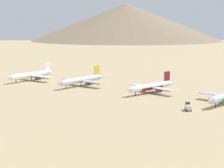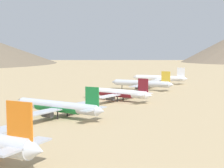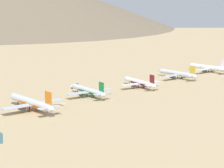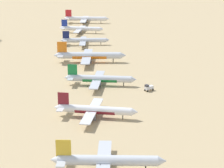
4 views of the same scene
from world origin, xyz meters
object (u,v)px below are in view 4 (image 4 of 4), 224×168
(parked_jet_6, at_px, (81,29))
(parked_jet_4, at_px, (89,56))
(parked_jet_5, at_px, (84,40))
(service_truck, at_px, (149,87))
(parked_jet_1, at_px, (106,161))
(parked_jet_2, at_px, (94,110))
(parked_jet_3, at_px, (99,79))
(parked_jet_7, at_px, (85,19))

(parked_jet_6, bearing_deg, parked_jet_4, -77.79)
(parked_jet_5, bearing_deg, service_truck, -63.84)
(parked_jet_1, distance_m, parked_jet_2, 51.59)
(parked_jet_3, height_order, service_truck, parked_jet_3)
(parked_jet_1, xyz_separation_m, parked_jet_3, (-14.23, 99.19, -0.07))
(parked_jet_4, xyz_separation_m, parked_jet_7, (-24.38, 148.67, -0.28))
(parked_jet_2, relative_size, parked_jet_7, 0.88)
(parked_jet_2, xyz_separation_m, parked_jet_3, (-3.30, 48.76, 0.15))
(parked_jet_2, distance_m, service_truck, 49.14)
(parked_jet_1, distance_m, parked_jet_5, 204.64)
(parked_jet_6, distance_m, service_truck, 168.84)
(parked_jet_4, relative_size, parked_jet_5, 1.26)
(parked_jet_1, bearing_deg, parked_jet_5, 100.83)
(parked_jet_3, distance_m, service_truck, 30.15)
(parked_jet_7, bearing_deg, parked_jet_3, -79.32)
(parked_jet_3, bearing_deg, service_truck, -13.59)
(parked_jet_1, xyz_separation_m, parked_jet_2, (-10.93, 50.42, -0.23))
(parked_jet_5, relative_size, service_truck, 7.30)
(parked_jet_1, height_order, parked_jet_6, parked_jet_1)
(parked_jet_2, distance_m, parked_jet_3, 48.88)
(parked_jet_3, xyz_separation_m, parked_jet_6, (-34.56, 149.25, -0.09))
(parked_jet_1, xyz_separation_m, parked_jet_4, (-27.32, 149.18, 0.66))
(parked_jet_2, relative_size, service_truck, 7.52)
(parked_jet_4, xyz_separation_m, service_truck, (42.32, -57.07, -2.82))
(parked_jet_3, distance_m, parked_jet_7, 202.17)
(parked_jet_2, height_order, parked_jet_5, parked_jet_2)
(parked_jet_1, relative_size, parked_jet_3, 1.01)
(parked_jet_4, distance_m, parked_jet_6, 101.55)
(parked_jet_7, xyz_separation_m, service_truck, (66.70, -205.73, -2.54))
(parked_jet_1, distance_m, service_truck, 93.36)
(parked_jet_1, xyz_separation_m, parked_jet_6, (-48.79, 248.43, -0.17))
(parked_jet_6, relative_size, service_truck, 7.54)
(parked_jet_3, height_order, parked_jet_5, parked_jet_3)
(parked_jet_4, height_order, parked_jet_7, parked_jet_4)
(parked_jet_2, xyz_separation_m, parked_jet_6, (-37.86, 198.01, 0.06))
(parked_jet_4, bearing_deg, parked_jet_7, 99.31)
(parked_jet_1, height_order, parked_jet_2, parked_jet_1)
(parked_jet_1, distance_m, parked_jet_4, 151.66)
(parked_jet_3, xyz_separation_m, parked_jet_7, (-37.47, 198.66, 0.46))
(parked_jet_3, xyz_separation_m, parked_jet_5, (-24.24, 101.81, -0.23))
(parked_jet_2, bearing_deg, parked_jet_1, -77.77)
(parked_jet_5, height_order, parked_jet_6, parked_jet_6)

